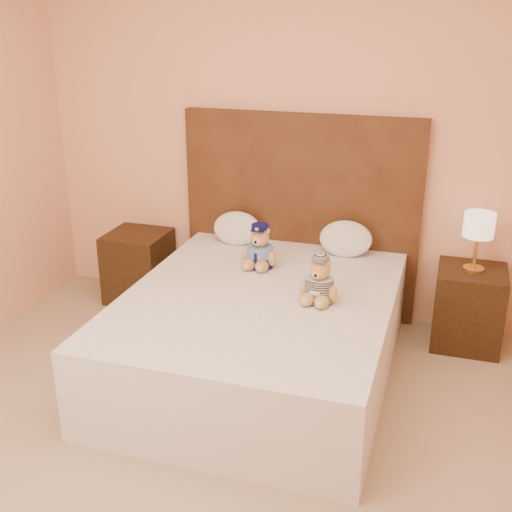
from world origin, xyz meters
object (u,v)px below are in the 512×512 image
at_px(teddy_police, 260,246).
at_px(nightstand_right, 468,307).
at_px(nightstand_left, 139,266).
at_px(pillow_left, 237,227).
at_px(lamp, 479,228).
at_px(bed, 259,334).
at_px(pillow_right, 346,237).
at_px(teddy_prisoner, 319,280).

bearing_deg(teddy_police, nightstand_right, 19.59).
distance_m(nightstand_left, pillow_left, 0.91).
xyz_separation_m(nightstand_left, lamp, (2.50, 0.00, 0.57)).
bearing_deg(teddy_police, bed, -68.76).
distance_m(teddy_police, pillow_right, 0.65).
bearing_deg(bed, lamp, 32.62).
height_order(bed, nightstand_right, same).
distance_m(teddy_police, pillow_left, 0.50).
relative_size(nightstand_left, pillow_left, 1.53).
distance_m(bed, teddy_prisoner, 0.56).
bearing_deg(pillow_right, teddy_police, -141.66).
xyz_separation_m(teddy_prisoner, pillow_left, (-0.80, 0.82, -0.01)).
height_order(nightstand_left, lamp, lamp).
bearing_deg(teddy_police, pillow_left, 131.64).
bearing_deg(teddy_police, teddy_prisoner, -35.78).
relative_size(bed, lamp, 5.00).
bearing_deg(pillow_right, teddy_prisoner, -90.69).
xyz_separation_m(teddy_prisoner, pillow_right, (0.01, 0.82, -0.01)).
distance_m(teddy_prisoner, pillow_right, 0.82).
bearing_deg(nightstand_right, lamp, 180.00).
bearing_deg(teddy_prisoner, teddy_police, 146.55).
bearing_deg(pillow_left, pillow_right, 0.00).
bearing_deg(bed, nightstand_right, 32.62).
xyz_separation_m(nightstand_right, lamp, (-0.00, 0.00, 0.57)).
xyz_separation_m(teddy_police, teddy_prisoner, (0.50, -0.42, -0.01)).
height_order(nightstand_left, teddy_prisoner, teddy_prisoner).
xyz_separation_m(lamp, pillow_left, (-1.68, 0.03, -0.17)).
relative_size(bed, nightstand_left, 3.64).
height_order(nightstand_right, pillow_right, pillow_right).
bearing_deg(teddy_prisoner, bed, -172.22).
height_order(bed, teddy_police, teddy_police).
bearing_deg(nightstand_left, bed, -32.62).
xyz_separation_m(nightstand_right, pillow_left, (-1.68, 0.03, 0.40)).
bearing_deg(lamp, teddy_police, -164.91).
bearing_deg(nightstand_left, teddy_police, -18.35).
relative_size(nightstand_left, nightstand_right, 1.00).
bearing_deg(pillow_right, lamp, -1.97).
bearing_deg(nightstand_left, teddy_prisoner, -26.12).
distance_m(nightstand_right, pillow_right, 0.96).
bearing_deg(bed, teddy_police, 106.74).
relative_size(pillow_left, pillow_right, 0.97).
bearing_deg(pillow_right, bed, -114.55).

